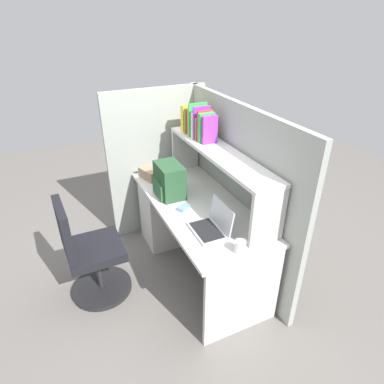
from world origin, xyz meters
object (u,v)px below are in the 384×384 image
computer_mouse (184,208)px  tissue_box (150,174)px  paper_cup (240,247)px  backpack (169,181)px  office_chair (90,257)px  laptop (213,225)px

computer_mouse → tissue_box: bearing=158.5°
paper_cup → backpack: bearing=-171.3°
computer_mouse → office_chair: size_ratio=0.11×
laptop → backpack: backpack is taller
backpack → computer_mouse: bearing=3.6°
paper_cup → tissue_box: tissue_box is taller
laptop → computer_mouse: 0.38m
paper_cup → office_chair: (-0.82, -0.92, -0.38)m
laptop → computer_mouse: bearing=-167.9°
computer_mouse → paper_cup: bearing=-16.7°
computer_mouse → office_chair: (-0.15, -0.80, -0.35)m
computer_mouse → tissue_box: size_ratio=0.47×
backpack → computer_mouse: size_ratio=2.88×
laptop → paper_cup: laptop is taller
laptop → computer_mouse: laptop is taller
office_chair → paper_cup: bearing=-134.7°
paper_cup → tissue_box: size_ratio=0.43×
laptop → paper_cup: bearing=9.3°
backpack → tissue_box: bearing=-172.3°
backpack → office_chair: bearing=-80.4°
backpack → paper_cup: backpack is taller
backpack → paper_cup: size_ratio=3.15×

